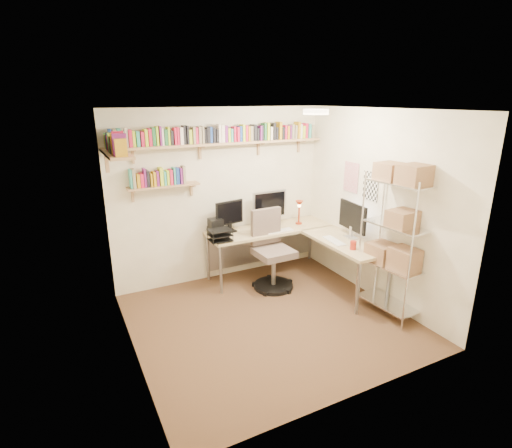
{
  "coord_description": "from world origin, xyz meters",
  "views": [
    {
      "loc": [
        -2.11,
        -3.79,
        2.62
      ],
      "look_at": [
        0.09,
        0.55,
        1.07
      ],
      "focal_mm": 28.0,
      "sensor_mm": 36.0,
      "label": 1
    }
  ],
  "objects": [
    {
      "name": "wall_shelves",
      "position": [
        -0.42,
        1.3,
        2.02
      ],
      "size": [
        3.12,
        1.09,
        0.8
      ],
      "color": "tan",
      "rests_on": "ground"
    },
    {
      "name": "ground",
      "position": [
        0.0,
        0.0,
        0.0
      ],
      "size": [
        3.2,
        3.2,
        0.0
      ],
      "primitive_type": "plane",
      "color": "#4B2F20",
      "rests_on": "ground"
    },
    {
      "name": "room_shell",
      "position": [
        0.0,
        0.0,
        1.55
      ],
      "size": [
        3.24,
        3.04,
        2.52
      ],
      "color": "beige",
      "rests_on": "ground"
    },
    {
      "name": "office_chair",
      "position": [
        0.47,
        0.82,
        0.47
      ],
      "size": [
        0.59,
        0.6,
        1.13
      ],
      "rotation": [
        0.0,
        0.0,
        0.03
      ],
      "color": "black",
      "rests_on": "ground"
    },
    {
      "name": "wire_rack",
      "position": [
        1.42,
        -0.54,
        1.19
      ],
      "size": [
        0.44,
        0.8,
        1.92
      ],
      "rotation": [
        0.0,
        0.0,
        0.09
      ],
      "color": "silver",
      "rests_on": "ground"
    },
    {
      "name": "corner_desk",
      "position": [
        0.7,
        0.94,
        0.74
      ],
      "size": [
        1.99,
        1.9,
        1.29
      ],
      "color": "tan",
      "rests_on": "ground"
    }
  ]
}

